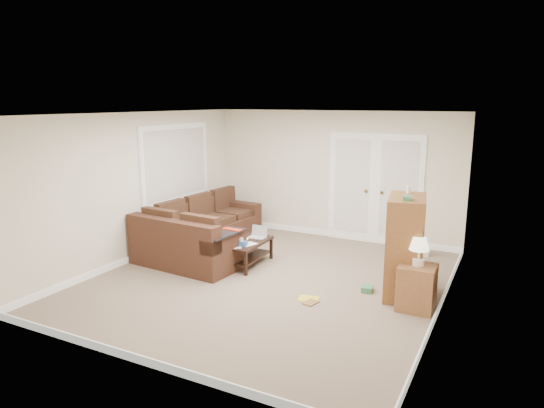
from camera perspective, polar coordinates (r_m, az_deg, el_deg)
The scene contains 17 objects.
floor at distance 7.48m, azimuth -0.41°, elevation -8.95°, with size 5.50×5.50×0.00m, color gray.
ceiling at distance 6.99m, azimuth -0.44°, elevation 10.56°, with size 5.00×5.50×0.02m, color white.
wall_left at distance 8.56m, azimuth -15.45°, elevation 1.99°, with size 0.02×5.50×2.50m, color white.
wall_right at distance 6.40m, azimuth 19.85°, elevation -1.61°, with size 0.02×5.50×2.50m, color white.
wall_back at distance 9.61m, azimuth 7.19°, elevation 3.40°, with size 5.00×0.02×2.50m, color white.
wall_front at distance 4.93m, azimuth -15.43°, elevation -5.28°, with size 5.00×0.02×2.50m, color white.
baseboards at distance 7.46m, azimuth -0.41°, elevation -8.59°, with size 5.00×5.50×0.10m, color white, non-canonical shape.
french_doors at distance 9.37m, azimuth 11.97°, elevation 1.67°, with size 1.80×0.05×2.13m.
window_left at distance 9.24m, azimuth -11.21°, elevation 4.80°, with size 0.05×1.92×1.42m.
sectional_sofa at distance 8.77m, azimuth -8.53°, elevation -3.61°, with size 1.90×2.87×0.85m.
coffee_table at distance 8.10m, azimuth -2.81°, elevation -5.64°, with size 0.52×1.01×0.68m.
tv_armoire at distance 6.97m, azimuth 15.33°, elevation -4.80°, with size 0.63×0.95×1.51m.
side_cabinet at distance 6.66m, azimuth 16.67°, elevation -8.95°, with size 0.46×0.46×0.98m.
space_heater at distance 8.95m, azimuth 17.57°, elevation -4.86°, with size 0.13×0.11×0.33m, color white.
floor_magazine at distance 6.84m, azimuth 4.30°, elevation -11.02°, with size 0.28×0.22×0.01m, color gold.
floor_greenbox at distance 7.19m, azimuth 11.13°, elevation -9.74°, with size 0.15×0.20×0.08m, color #397E50.
floor_book at distance 6.75m, azimuth 4.02°, elevation -11.32°, with size 0.16×0.21×0.02m, color brown.
Camera 1 is at (3.23, -6.19, 2.68)m, focal length 32.00 mm.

